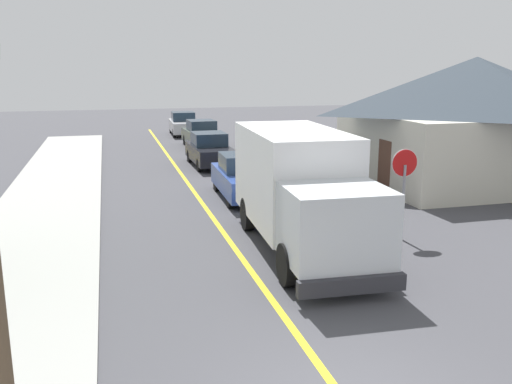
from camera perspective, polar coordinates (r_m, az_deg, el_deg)
The scene contains 10 objects.
sidewalk_curb at distance 11.76m, azimuth -24.95°, elevation -12.75°, with size 3.60×60.00×0.15m, color #9E9E99.
centre_line_yellow at distance 17.51m, azimuth -3.89°, elevation -3.48°, with size 0.16×56.00×0.01m, color gold.
box_truck at distance 15.02m, azimuth 4.57°, elevation 0.69°, with size 2.74×7.29×3.20m.
parked_car_near at distance 21.01m, azimuth -1.31°, elevation 1.53°, with size 1.91×4.45×1.67m.
parked_car_mid at distance 27.93m, azimuth -4.80°, elevation 4.32°, with size 1.88×4.43×1.67m.
parked_car_far at distance 34.43m, azimuth -5.59°, elevation 5.92°, with size 2.00×4.48×1.67m.
parked_car_furthest at distance 40.89m, azimuth -7.50°, elevation 6.96°, with size 1.94×4.46×1.67m.
parked_van_across at distance 23.83m, azimuth 5.84°, elevation 2.82°, with size 2.00×4.48×1.67m.
stop_sign at distance 16.23m, azimuth 15.03°, elevation 1.53°, with size 0.80×0.10×2.65m.
house_across_street at distance 25.41m, azimuth 21.42°, elevation 7.15°, with size 10.07×8.29×5.30m.
Camera 1 is at (-3.22, -6.49, 4.92)m, focal length 38.77 mm.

